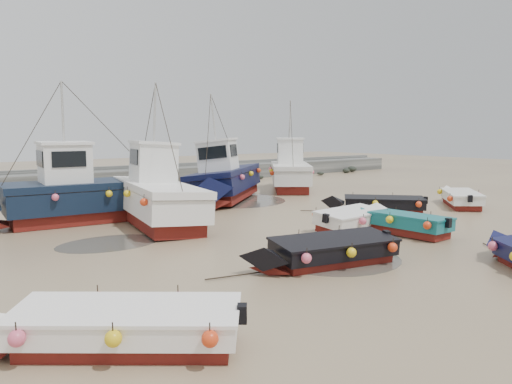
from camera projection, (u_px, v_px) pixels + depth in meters
ground at (329, 234)px, 19.91m from camera, size 120.00×120.00×0.00m
seawall at (115, 178)px, 37.09m from camera, size 60.00×4.92×1.50m
puddle_a at (338, 259)px, 16.03m from camera, size 4.24×4.24×0.01m
puddle_b at (371, 210)px, 26.03m from camera, size 3.44×3.44×0.01m
puddle_c at (109, 243)px, 18.32m from camera, size 3.86×3.86×0.01m
puddle_d at (231, 200)px, 29.78m from camera, size 6.46×6.46×0.01m
dinghy_0 at (108, 322)px, 9.35m from camera, size 5.59×4.65×1.43m
dinghy_2 at (402, 220)px, 19.97m from camera, size 1.97×5.38×1.43m
dinghy_3 at (460, 196)px, 27.53m from camera, size 5.22×4.72×1.43m
dinghy_4 at (323, 248)px, 15.25m from camera, size 6.20×2.65×1.43m
dinghy_5 at (356, 216)px, 20.93m from camera, size 5.58×2.09×1.43m
dinghy_6 at (377, 203)px, 24.99m from camera, size 4.83×5.09×1.43m
cabin_boat_0 at (74, 193)px, 22.28m from camera, size 10.31×3.50×6.22m
cabin_boat_1 at (153, 194)px, 22.18m from camera, size 4.17×10.46×6.22m
cabin_boat_2 at (225, 179)px, 29.19m from camera, size 9.12×8.13×6.22m
cabin_boat_3 at (290, 170)px, 35.14m from camera, size 6.55×7.86×6.22m
person at (154, 219)px, 23.33m from camera, size 0.67×0.46×1.77m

